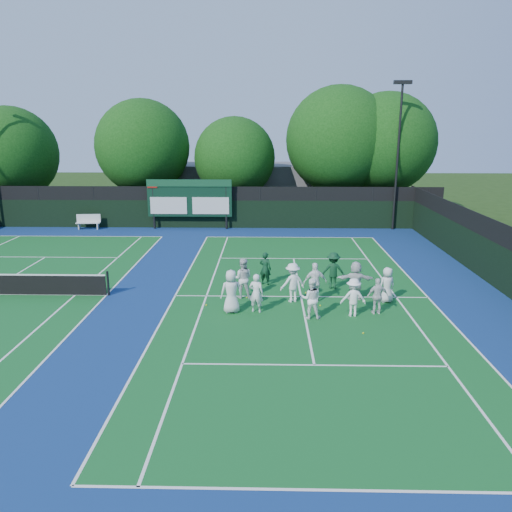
{
  "coord_description": "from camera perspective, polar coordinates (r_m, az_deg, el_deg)",
  "views": [
    {
      "loc": [
        -1.49,
        -19.52,
        7.2
      ],
      "look_at": [
        -2.0,
        3.0,
        1.3
      ],
      "focal_mm": 35.0,
      "sensor_mm": 36.0,
      "label": 1
    }
  ],
  "objects": [
    {
      "name": "coach_right",
      "position": [
        22.83,
        8.81,
        -1.66
      ],
      "size": [
        1.12,
        0.68,
        1.69
      ],
      "primitive_type": "imported",
      "rotation": [
        0.0,
        0.0,
        3.09
      ],
      "color": "#0E351D",
      "rests_on": "ground"
    },
    {
      "name": "tree_c",
      "position": [
        39.25,
        -2.23,
        10.93
      ],
      "size": [
        6.23,
        6.23,
        7.92
      ],
      "color": "#311C0D",
      "rests_on": "ground"
    },
    {
      "name": "tennis_ball_1",
      "position": [
        22.18,
        13.53,
        -4.6
      ],
      "size": [
        0.07,
        0.07,
        0.07
      ],
      "primitive_type": "sphere",
      "color": "#B6C317",
      "rests_on": "ground"
    },
    {
      "name": "player_back_0",
      "position": [
        21.35,
        -1.54,
        -2.56
      ],
      "size": [
        0.89,
        0.71,
        1.75
      ],
      "primitive_type": "imported",
      "rotation": [
        0.0,
        0.0,
        3.08
      ],
      "color": "silver",
      "rests_on": "ground"
    },
    {
      "name": "player_front_4",
      "position": [
        20.15,
        13.72,
        -4.48
      ],
      "size": [
        0.9,
        0.47,
        1.46
      ],
      "primitive_type": "imported",
      "rotation": [
        0.0,
        0.0,
        3.28
      ],
      "color": "silver",
      "rests_on": "ground"
    },
    {
      "name": "coach_left",
      "position": [
        23.15,
        1.06,
        -1.43
      ],
      "size": [
        0.67,
        0.57,
        1.56
      ],
      "primitive_type": "imported",
      "rotation": [
        0.0,
        0.0,
        2.72
      ],
      "color": "#0E341D",
      "rests_on": "ground"
    },
    {
      "name": "tennis_ball_3",
      "position": [
        20.75,
        -5.7,
        -5.6
      ],
      "size": [
        0.07,
        0.07,
        0.07
      ],
      "primitive_type": "sphere",
      "color": "#B6C317",
      "rests_on": "ground"
    },
    {
      "name": "player_front_0",
      "position": [
        19.71,
        -2.84,
        -4.07
      ],
      "size": [
        0.95,
        0.72,
        1.75
      ],
      "primitive_type": "imported",
      "rotation": [
        0.0,
        0.0,
        3.35
      ],
      "color": "silver",
      "rests_on": "ground"
    },
    {
      "name": "ground",
      "position": [
        20.86,
        5.34,
        -5.58
      ],
      "size": [
        120.0,
        120.0,
        0.0
      ],
      "primitive_type": "plane",
      "color": "#1B330E",
      "rests_on": "ground"
    },
    {
      "name": "tennis_ball_0",
      "position": [
        21.53,
        -1.07,
        -4.76
      ],
      "size": [
        0.07,
        0.07,
        0.07
      ],
      "primitive_type": "sphere",
      "color": "#B6C317",
      "rests_on": "ground"
    },
    {
      "name": "player_front_3",
      "position": [
        19.7,
        11.06,
        -4.67
      ],
      "size": [
        0.99,
        0.58,
        1.52
      ],
      "primitive_type": "imported",
      "rotation": [
        0.0,
        0.0,
        3.16
      ],
      "color": "white",
      "rests_on": "ground"
    },
    {
      "name": "tennis_ball_5",
      "position": [
        20.76,
        7.35,
        -5.64
      ],
      "size": [
        0.07,
        0.07,
        0.07
      ],
      "primitive_type": "sphere",
      "color": "#B6C317",
      "rests_on": "ground"
    },
    {
      "name": "tree_a",
      "position": [
        43.89,
        -26.0,
        10.25
      ],
      "size": [
        7.2,
        7.2,
        8.71
      ],
      "color": "#311C0D",
      "rests_on": "ground"
    },
    {
      "name": "near_court",
      "position": [
        21.79,
        5.16,
        -4.65
      ],
      "size": [
        11.05,
        23.85,
        0.01
      ],
      "color": "#115520",
      "rests_on": "ground"
    },
    {
      "name": "tree_d",
      "position": [
        39.51,
        9.65,
        12.69
      ],
      "size": [
        8.04,
        8.04,
        10.2
      ],
      "color": "#311C0D",
      "rests_on": "ground"
    },
    {
      "name": "player_back_4",
      "position": [
        21.56,
        14.75,
        -3.22
      ],
      "size": [
        0.86,
        0.72,
        1.51
      ],
      "primitive_type": "imported",
      "rotation": [
        0.0,
        0.0,
        3.52
      ],
      "color": "silver",
      "rests_on": "ground"
    },
    {
      "name": "player_front_1",
      "position": [
        19.72,
        0.03,
        -4.27
      ],
      "size": [
        0.66,
        0.51,
        1.59
      ],
      "primitive_type": "imported",
      "rotation": [
        0.0,
        0.0,
        2.89
      ],
      "color": "white",
      "rests_on": "ground"
    },
    {
      "name": "player_back_3",
      "position": [
        21.58,
        11.3,
        -2.76
      ],
      "size": [
        1.58,
        0.58,
        1.68
      ],
      "primitive_type": "imported",
      "rotation": [
        0.0,
        0.0,
        3.09
      ],
      "color": "silver",
      "rests_on": "ground"
    },
    {
      "name": "back_fence",
      "position": [
        36.28,
        -5.89,
        5.33
      ],
      "size": [
        34.0,
        0.08,
        3.0
      ],
      "color": "black",
      "rests_on": "ground"
    },
    {
      "name": "court_apron",
      "position": [
        22.2,
        -10.53,
        -4.49
      ],
      "size": [
        34.0,
        32.0,
        0.01
      ],
      "primitive_type": "cube",
      "color": "navy",
      "rests_on": "ground"
    },
    {
      "name": "player_front_2",
      "position": [
        19.24,
        6.32,
        -4.85
      ],
      "size": [
        0.81,
        0.65,
        1.6
      ],
      "primitive_type": "imported",
      "rotation": [
        0.0,
        0.0,
        3.08
      ],
      "color": "white",
      "rests_on": "ground"
    },
    {
      "name": "player_back_1",
      "position": [
        20.92,
        4.2,
        -3.06
      ],
      "size": [
        1.24,
        0.99,
        1.68
      ],
      "primitive_type": "imported",
      "rotation": [
        0.0,
        0.0,
        3.53
      ],
      "color": "white",
      "rests_on": "ground"
    },
    {
      "name": "clubhouse",
      "position": [
        43.83,
        0.62,
        7.86
      ],
      "size": [
        18.0,
        6.0,
        4.0
      ],
      "primitive_type": "cube",
      "color": "#5A595E",
      "rests_on": "ground"
    },
    {
      "name": "bench",
      "position": [
        37.76,
        -18.6,
        3.8
      ],
      "size": [
        1.72,
        0.62,
        1.06
      ],
      "color": "silver",
      "rests_on": "ground"
    },
    {
      "name": "scoreboard",
      "position": [
        35.89,
        -7.62,
        6.52
      ],
      "size": [
        6.0,
        0.21,
        3.55
      ],
      "color": "black",
      "rests_on": "ground"
    },
    {
      "name": "player_back_2",
      "position": [
        21.01,
        6.77,
        -3.02
      ],
      "size": [
        1.04,
        0.54,
        1.7
      ],
      "primitive_type": "imported",
      "rotation": [
        0.0,
        0.0,
        3.28
      ],
      "color": "white",
      "rests_on": "ground"
    },
    {
      "name": "tennis_ball_2",
      "position": [
        18.39,
        12.16,
        -8.61
      ],
      "size": [
        0.07,
        0.07,
        0.07
      ],
      "primitive_type": "sphere",
      "color": "#B6C317",
      "rests_on": "ground"
    },
    {
      "name": "light_pole_right",
      "position": [
        36.36,
        16.01,
        12.71
      ],
      "size": [
        1.2,
        0.3,
        10.12
      ],
      "color": "black",
      "rests_on": "ground"
    },
    {
      "name": "tree_e",
      "position": [
        40.18,
        14.79,
        12.12
      ],
      "size": [
        7.56,
        7.56,
        9.72
      ],
      "color": "#311C0D",
      "rests_on": "ground"
    },
    {
      "name": "tree_b",
      "position": [
        40.26,
        -12.56,
        11.83
      ],
      "size": [
        7.21,
        7.21,
        9.23
      ],
      "color": "#311C0D",
      "rests_on": "ground"
    },
    {
      "name": "tennis_ball_4",
      "position": [
        22.23,
        5.71,
        -4.2
      ],
      "size": [
        0.07,
        0.07,
        0.07
      ],
      "primitive_type": "sphere",
      "color": "#B6C317",
      "rests_on": "ground"
    }
  ]
}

